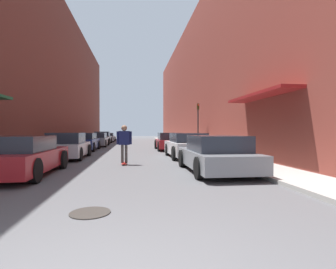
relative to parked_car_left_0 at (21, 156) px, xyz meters
name	(u,v)px	position (x,y,z in m)	size (l,w,h in m)	color
ground	(129,149)	(3.22, 12.27, -0.62)	(106.12, 106.12, 0.00)	#515154
curb_strip_left	(77,145)	(-1.86, 17.09, -0.56)	(1.80, 48.24, 0.12)	#A3A099
curb_strip_right	(181,144)	(8.30, 17.09, -0.56)	(1.80, 48.24, 0.12)	#A3A099
building_row_left	(44,74)	(-4.76, 17.09, 6.16)	(4.90, 48.24, 13.56)	brown
building_row_right	(209,83)	(11.20, 17.09, 5.73)	(4.90, 48.24, 12.70)	brown
parked_car_left_0	(21,156)	(0.00, 0.00, 0.00)	(2.01, 4.57, 1.27)	maroon
parked_car_left_1	(67,146)	(0.18, 5.14, 0.02)	(1.89, 4.10, 1.34)	#B7B7BC
parked_car_left_2	(84,142)	(0.00, 10.75, 0.01)	(1.86, 4.39, 1.29)	navy
parked_car_left_3	(97,140)	(0.19, 15.92, 0.00)	(1.98, 4.60, 1.26)	gray
parked_car_left_4	(103,138)	(0.09, 21.27, 0.03)	(1.87, 4.00, 1.36)	#515459
parked_car_left_5	(107,137)	(0.02, 26.67, -0.05)	(2.08, 4.43, 1.16)	#B7B7BC
parked_car_right_0	(216,154)	(6.42, -0.09, -0.01)	(2.06, 4.39, 1.27)	gray
parked_car_right_1	(187,146)	(6.42, 4.82, 0.02)	(2.00, 4.20, 1.32)	silver
parked_car_right_2	(170,142)	(6.26, 10.58, 0.01)	(2.05, 4.24, 1.30)	maroon
skateboarder	(124,140)	(3.18, 2.34, 0.41)	(0.64, 0.78, 1.68)	#B2231E
manhole_cover	(90,213)	(2.82, -4.24, -0.61)	(0.70, 0.70, 0.02)	#332D28
traffic_light	(198,120)	(8.54, 10.99, 1.62)	(0.16, 0.22, 3.44)	#2D2D2D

